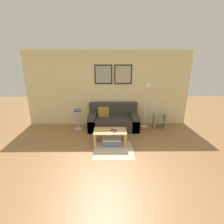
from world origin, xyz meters
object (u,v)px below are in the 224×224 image
(couch, at_px, (113,120))
(book_stack, at_px, (78,110))
(storage_bin, at_px, (112,141))
(floor_lamp, at_px, (147,99))
(remote_control, at_px, (115,131))
(coffee_table, at_px, (110,133))
(step_stool, at_px, (159,120))
(side_table, at_px, (78,119))
(cell_phone, at_px, (112,130))

(couch, relative_size, book_stack, 6.40)
(storage_bin, relative_size, floor_lamp, 0.33)
(remote_control, bearing_deg, storage_bin, 168.22)
(coffee_table, bearing_deg, step_stool, 35.07)
(storage_bin, bearing_deg, coffee_table, -169.85)
(coffee_table, relative_size, side_table, 1.43)
(cell_phone, xyz_separation_m, step_stool, (1.63, 1.15, -0.15))
(couch, xyz_separation_m, remote_control, (0.03, -1.19, 0.13))
(book_stack, xyz_separation_m, step_stool, (2.74, 0.12, -0.40))
(side_table, xyz_separation_m, cell_phone, (1.13, -1.04, 0.05))
(book_stack, distance_m, step_stool, 2.77)
(couch, relative_size, remote_control, 10.94)
(couch, height_order, floor_lamp, floor_lamp)
(couch, bearing_deg, storage_bin, -93.16)
(couch, height_order, storage_bin, couch)
(cell_phone, bearing_deg, storage_bin, -98.45)
(storage_bin, height_order, floor_lamp, floor_lamp)
(cell_phone, bearing_deg, couch, 113.36)
(floor_lamp, xyz_separation_m, cell_phone, (-1.13, -1.08, -0.60))
(storage_bin, distance_m, remote_control, 0.34)
(couch, distance_m, step_stool, 1.58)
(couch, xyz_separation_m, cell_phone, (-0.04, -1.10, 0.12))
(floor_lamp, bearing_deg, side_table, -179.03)
(book_stack, xyz_separation_m, cell_phone, (1.12, -1.03, -0.25))
(storage_bin, bearing_deg, book_stack, 136.14)
(coffee_table, relative_size, storage_bin, 1.74)
(coffee_table, relative_size, step_stool, 1.78)
(storage_bin, xyz_separation_m, floor_lamp, (1.15, 1.11, 0.92))
(couch, height_order, coffee_table, couch)
(side_table, xyz_separation_m, book_stack, (0.01, -0.01, 0.30))
(floor_lamp, height_order, cell_phone, floor_lamp)
(floor_lamp, bearing_deg, couch, 178.91)
(couch, height_order, remote_control, couch)
(remote_control, distance_m, cell_phone, 0.12)
(couch, relative_size, floor_lamp, 1.07)
(storage_bin, relative_size, book_stack, 1.97)
(couch, relative_size, coffee_table, 1.87)
(couch, distance_m, storage_bin, 1.15)
(coffee_table, height_order, book_stack, book_stack)
(step_stool, bearing_deg, storage_bin, -144.40)
(couch, distance_m, coffee_table, 1.14)
(side_table, bearing_deg, coffee_table, -45.19)
(floor_lamp, height_order, step_stool, floor_lamp)
(storage_bin, relative_size, side_table, 0.82)
(couch, bearing_deg, side_table, -177.13)
(book_stack, distance_m, cell_phone, 1.54)
(coffee_table, bearing_deg, side_table, 134.81)
(storage_bin, relative_size, cell_phone, 3.60)
(cell_phone, bearing_deg, side_table, 162.98)
(floor_lamp, height_order, remote_control, floor_lamp)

